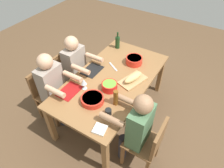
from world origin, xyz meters
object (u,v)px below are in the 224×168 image
at_px(dining_table, 112,82).
at_px(bread_loaf, 133,77).
at_px(diner_near_center, 77,66).
at_px(serving_bowl_greens, 92,99).
at_px(cutting_board, 133,80).
at_px(wine_glass, 84,82).
at_px(napkin_stack, 100,129).
at_px(serving_bowl_salad, 109,86).
at_px(diner_near_right, 54,85).
at_px(chair_far_right, 149,143).
at_px(wine_bottle, 118,42).
at_px(diner_far_right, 136,126).
at_px(chair_near_right, 47,91).
at_px(beer_bottle, 116,98).
at_px(serving_bowl_pasta, 134,60).
at_px(cup_far_right, 108,112).
at_px(chair_near_center, 70,73).

relative_size(dining_table, bread_loaf, 5.86).
height_order(diner_near_center, serving_bowl_greens, diner_near_center).
bearing_deg(cutting_board, wine_glass, -45.38).
bearing_deg(napkin_stack, serving_bowl_salad, -157.39).
bearing_deg(diner_near_right, cutting_board, 124.04).
xyz_separation_m(serving_bowl_greens, bread_loaf, (-0.61, 0.25, 0.02)).
relative_size(serving_bowl_salad, serving_bowl_greens, 0.72).
distance_m(wine_glass, napkin_stack, 0.70).
distance_m(chair_far_right, wine_bottle, 1.74).
bearing_deg(diner_near_center, diner_far_right, 68.22).
bearing_deg(chair_near_right, wine_bottle, 158.41).
xyz_separation_m(beer_bottle, napkin_stack, (0.42, 0.05, -0.10)).
distance_m(beer_bottle, wine_glass, 0.50).
height_order(diner_far_right, chair_near_right, diner_far_right).
relative_size(chair_far_right, beer_bottle, 3.86).
xyz_separation_m(diner_near_center, serving_bowl_salad, (0.20, 0.73, 0.10)).
height_order(diner_near_right, serving_bowl_pasta, diner_near_right).
distance_m(serving_bowl_pasta, cup_far_right, 1.08).
xyz_separation_m(beer_bottle, wine_glass, (-0.02, -0.50, 0.01)).
xyz_separation_m(serving_bowl_greens, serving_bowl_pasta, (-0.98, 0.08, 0.02)).
relative_size(dining_table, diner_near_right, 1.56).
xyz_separation_m(chair_near_center, serving_bowl_salad, (0.20, 0.91, 0.32)).
xyz_separation_m(diner_far_right, wine_glass, (-0.15, -0.85, 0.16)).
bearing_deg(chair_far_right, chair_near_right, -90.00).
distance_m(chair_near_center, serving_bowl_pasta, 1.09).
height_order(chair_far_right, bread_loaf, same).
bearing_deg(serving_bowl_salad, beer_bottle, 47.99).
bearing_deg(chair_far_right, serving_bowl_pasta, -143.89).
relative_size(serving_bowl_greens, cup_far_right, 3.29).
distance_m(cup_far_right, napkin_stack, 0.23).
height_order(serving_bowl_pasta, cup_far_right, serving_bowl_pasta).
height_order(serving_bowl_greens, cup_far_right, cup_far_right).
height_order(chair_near_center, cup_far_right, chair_near_center).
distance_m(chair_near_right, cup_far_right, 1.17).
height_order(cutting_board, napkin_stack, napkin_stack).
relative_size(chair_near_center, cutting_board, 2.12).
distance_m(chair_far_right, chair_near_center, 1.74).
bearing_deg(serving_bowl_pasta, beer_bottle, 12.20).
xyz_separation_m(chair_near_right, serving_bowl_pasta, (-1.00, 0.93, 0.32)).
xyz_separation_m(dining_table, napkin_stack, (0.80, 0.34, 0.09)).
distance_m(serving_bowl_greens, napkin_stack, 0.44).
bearing_deg(chair_near_center, cutting_board, 95.53).
height_order(dining_table, serving_bowl_salad, serving_bowl_salad).
bearing_deg(serving_bowl_greens, cutting_board, 157.45).
distance_m(diner_far_right, napkin_stack, 0.43).
bearing_deg(chair_near_right, dining_table, 121.88).
bearing_deg(chair_near_right, beer_bottle, 96.56).
height_order(serving_bowl_salad, wine_glass, wine_glass).
relative_size(serving_bowl_pasta, bread_loaf, 0.79).
height_order(diner_far_right, diner_near_right, same).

